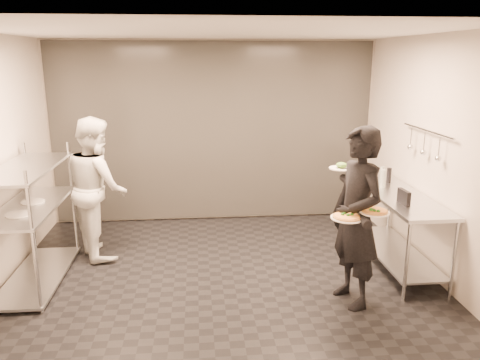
{
  "coord_description": "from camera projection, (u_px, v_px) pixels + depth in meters",
  "views": [
    {
      "loc": [
        -0.25,
        -5.22,
        2.54
      ],
      "look_at": [
        0.25,
        0.2,
        1.1
      ],
      "focal_mm": 35.0,
      "sensor_mm": 36.0,
      "label": 1
    }
  ],
  "objects": [
    {
      "name": "room_shell",
      "position": [
        215.0,
        142.0,
        6.47
      ],
      "size": [
        5.0,
        4.0,
        2.8
      ],
      "color": "black",
      "rests_on": "ground"
    },
    {
      "name": "pass_rack",
      "position": [
        31.0,
        218.0,
        5.3
      ],
      "size": [
        0.6,
        1.6,
        1.5
      ],
      "color": "#B9BCC0",
      "rests_on": "ground"
    },
    {
      "name": "prep_counter",
      "position": [
        398.0,
        218.0,
        5.73
      ],
      "size": [
        0.6,
        1.8,
        0.92
      ],
      "color": "#B9BCC0",
      "rests_on": "ground"
    },
    {
      "name": "utensil_rail",
      "position": [
        425.0,
        144.0,
        5.52
      ],
      "size": [
        0.07,
        1.2,
        0.31
      ],
      "color": "#B9BCC0",
      "rests_on": "room_shell"
    },
    {
      "name": "waiter",
      "position": [
        357.0,
        218.0,
        4.77
      ],
      "size": [
        0.61,
        0.78,
        1.89
      ],
      "primitive_type": "imported",
      "rotation": [
        0.0,
        0.0,
        -1.32
      ],
      "color": "black",
      "rests_on": "ground"
    },
    {
      "name": "chef",
      "position": [
        97.0,
        187.0,
        6.02
      ],
      "size": [
        1.0,
        1.09,
        1.82
      ],
      "primitive_type": "imported",
      "rotation": [
        0.0,
        0.0,
        2.0
      ],
      "color": "silver",
      "rests_on": "ground"
    },
    {
      "name": "pizza_plate_near",
      "position": [
        347.0,
        217.0,
        4.58
      ],
      "size": [
        0.32,
        0.32,
        0.05
      ],
      "color": "white",
      "rests_on": "waiter"
    },
    {
      "name": "pizza_plate_far",
      "position": [
        375.0,
        211.0,
        4.58
      ],
      "size": [
        0.29,
        0.29,
        0.05
      ],
      "color": "white",
      "rests_on": "waiter"
    },
    {
      "name": "salad_plate",
      "position": [
        342.0,
        166.0,
        4.98
      ],
      "size": [
        0.26,
        0.26,
        0.07
      ],
      "color": "white",
      "rests_on": "waiter"
    },
    {
      "name": "pos_monitor",
      "position": [
        404.0,
        197.0,
        5.28
      ],
      "size": [
        0.06,
        0.23,
        0.17
      ],
      "primitive_type": "cube",
      "rotation": [
        0.0,
        0.0,
        0.07
      ],
      "color": "black",
      "rests_on": "prep_counter"
    },
    {
      "name": "bottle_green",
      "position": [
        383.0,
        179.0,
        5.93
      ],
      "size": [
        0.07,
        0.07,
        0.24
      ],
      "primitive_type": "cylinder",
      "color": "#909E91",
      "rests_on": "prep_counter"
    },
    {
      "name": "bottle_clear",
      "position": [
        382.0,
        173.0,
        6.35
      ],
      "size": [
        0.05,
        0.05,
        0.18
      ],
      "primitive_type": "cylinder",
      "color": "#909E91",
      "rests_on": "prep_counter"
    },
    {
      "name": "bottle_dark",
      "position": [
        389.0,
        175.0,
        6.17
      ],
      "size": [
        0.06,
        0.06,
        0.2
      ],
      "primitive_type": "cylinder",
      "color": "black",
      "rests_on": "prep_counter"
    }
  ]
}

